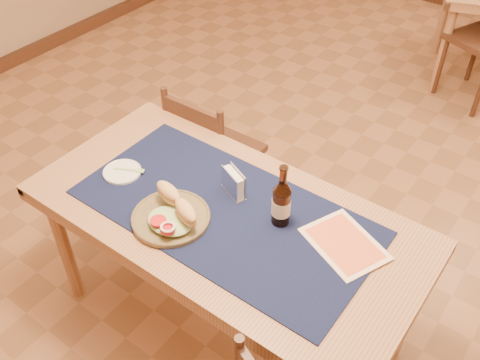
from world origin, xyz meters
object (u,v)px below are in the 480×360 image
Objects in this scene: napkin_holder at (233,183)px; main_table at (225,227)px; chair_main_far at (212,153)px; sandwich_plate at (172,215)px; beer_bottle at (281,202)px.

main_table is at bearing -70.58° from napkin_holder.
main_table is 0.18m from napkin_holder.
chair_main_far is 0.87m from sandwich_plate.
beer_bottle is at bearing -32.72° from chair_main_far.
chair_main_far is 0.95m from beer_bottle.
main_table is at bearing -157.87° from beer_bottle.
chair_main_far is at bearing 133.30° from main_table.
beer_bottle is 1.99× the size of napkin_holder.
beer_bottle is at bearing 36.08° from sandwich_plate.
chair_main_far is at bearing 118.42° from sandwich_plate.
chair_main_far is 3.17× the size of beer_bottle.
main_table is 0.78m from chair_main_far.
napkin_holder is at bearing 109.42° from main_table.
beer_bottle is 0.25m from napkin_holder.
sandwich_plate is 0.42m from beer_bottle.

